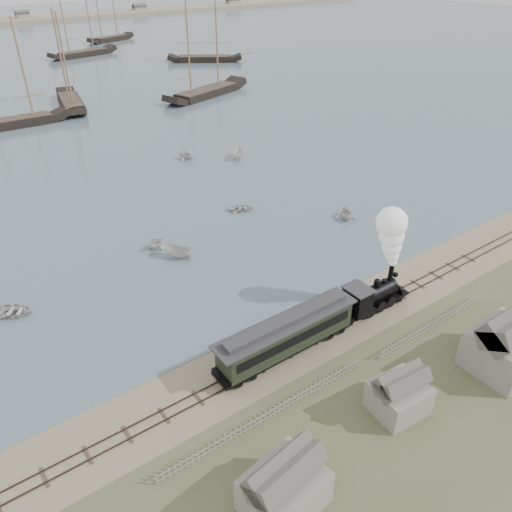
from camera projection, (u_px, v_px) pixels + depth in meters
ground at (281, 336)px, 46.14m from camera, size 600.00×600.00×0.00m
rail_track at (295, 348)px, 44.74m from camera, size 120.00×1.80×0.16m
picket_fence_west at (271, 419)px, 38.10m from camera, size 19.00×0.10×1.20m
picket_fence_east at (434, 328)px, 47.16m from camera, size 15.00×0.10×1.20m
shed_left at (283, 505)px, 32.22m from camera, size 5.00×4.00×4.10m
shed_mid at (396, 409)px, 38.86m from camera, size 4.00×3.50×3.60m
shed_right at (500, 365)px, 42.93m from camera, size 6.00×5.00×5.10m
locomotive at (387, 265)px, 47.86m from camera, size 8.14×3.04×10.15m
passenger_coach at (287, 334)px, 43.13m from camera, size 14.08×2.72×3.42m
beached_dinghy at (256, 340)px, 45.14m from camera, size 4.25×4.44×0.75m
rowboat_0 at (12, 311)px, 48.53m from camera, size 4.70×4.94×0.83m
rowboat_1 at (155, 243)px, 59.12m from camera, size 3.19×3.40×1.44m
rowboat_2 at (177, 252)px, 57.31m from camera, size 3.86×3.44×1.46m
rowboat_3 at (241, 208)px, 67.76m from camera, size 3.88×4.17×0.70m
rowboat_4 at (346, 213)px, 65.54m from camera, size 4.28×4.14×1.72m
rowboat_5 at (237, 154)px, 84.37m from camera, size 3.70×3.83×1.49m
rowboat_7 at (186, 154)px, 83.92m from camera, size 4.08×3.88×1.68m
schooner_2 at (5, 74)px, 94.45m from camera, size 19.67×4.96×20.00m
schooner_3 at (62, 60)px, 106.70m from camera, size 8.75×21.51×20.00m
schooner_4 at (205, 52)px, 114.87m from camera, size 25.88×13.32×20.00m
schooner_5 at (203, 27)px, 150.46m from camera, size 22.02×17.02×20.00m
schooner_8 at (78, 23)px, 158.24m from camera, size 23.76×10.14×20.00m
schooner_9 at (107, 12)px, 184.01m from camera, size 20.26×10.97×20.00m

